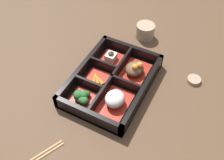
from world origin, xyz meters
name	(u,v)px	position (x,y,z in m)	size (l,w,h in m)	color
ground_plane	(112,85)	(0.00, 0.00, 0.00)	(3.00, 3.00, 0.00)	#4C3523
bento_base	(112,84)	(0.00, 0.00, 0.01)	(0.32, 0.23, 0.01)	black
bento_rim	(111,80)	(0.00, 0.00, 0.02)	(0.32, 0.23, 0.05)	black
bowl_stew	(135,70)	(-0.07, 0.05, 0.03)	(0.12, 0.08, 0.05)	maroon
bowl_rice	(115,100)	(0.07, 0.05, 0.03)	(0.12, 0.08, 0.05)	maroon
bowl_tofu	(111,58)	(-0.09, -0.05, 0.02)	(0.08, 0.07, 0.04)	maroon
bowl_carrots	(97,79)	(0.01, -0.05, 0.02)	(0.07, 0.07, 0.02)	maroon
bowl_greens	(82,97)	(0.10, -0.05, 0.03)	(0.07, 0.07, 0.04)	maroon
tea_cup	(144,30)	(-0.27, 0.00, 0.03)	(0.07, 0.07, 0.06)	gray
sauce_dish	(194,80)	(-0.14, 0.23, 0.01)	(0.04, 0.04, 0.01)	gray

